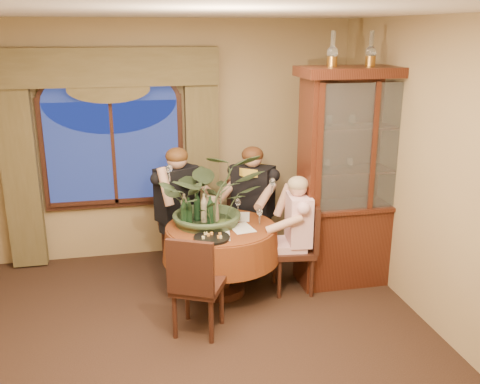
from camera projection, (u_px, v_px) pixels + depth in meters
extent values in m
plane|color=black|center=(195.00, 367.00, 4.42)|extent=(5.00, 5.00, 0.00)
plane|color=#937C53|center=(165.00, 141.00, 6.35)|extent=(4.50, 0.00, 4.50)
plane|color=#937C53|center=(458.00, 189.00, 4.47)|extent=(0.00, 5.00, 5.00)
plane|color=white|center=(185.00, 10.00, 3.61)|extent=(5.00, 5.00, 0.00)
cube|color=#4E4426|center=(20.00, 169.00, 5.98)|extent=(0.38, 0.14, 2.32)
cube|color=#4E4426|center=(202.00, 160.00, 6.39)|extent=(0.38, 0.14, 2.32)
cylinder|color=maroon|center=(221.00, 260.00, 5.57)|extent=(1.58, 1.58, 0.75)
cube|color=#36140B|center=(362.00, 179.00, 5.66)|extent=(1.43, 0.57, 2.32)
cube|color=black|center=(293.00, 248.00, 5.60)|extent=(0.47, 0.47, 0.96)
cube|color=black|center=(240.00, 225.00, 6.24)|extent=(0.56, 0.56, 0.96)
cube|color=black|center=(183.00, 226.00, 6.21)|extent=(0.55, 0.55, 0.96)
cube|color=black|center=(198.00, 283.00, 4.82)|extent=(0.56, 0.56, 0.96)
imported|color=#394E31|center=(210.00, 160.00, 5.37)|extent=(1.07, 1.19, 0.93)
imported|color=#425428|center=(225.00, 224.00, 5.43)|extent=(0.17, 0.17, 0.05)
cylinder|color=black|center=(212.00, 238.00, 5.12)|extent=(0.35, 0.35, 0.02)
cylinder|color=black|center=(189.00, 214.00, 5.33)|extent=(0.07, 0.07, 0.33)
cylinder|color=tan|center=(204.00, 209.00, 5.45)|extent=(0.07, 0.07, 0.33)
cylinder|color=black|center=(197.00, 207.00, 5.51)|extent=(0.07, 0.07, 0.33)
cylinder|color=black|center=(210.00, 212.00, 5.37)|extent=(0.07, 0.07, 0.33)
cylinder|color=tan|center=(184.00, 209.00, 5.46)|extent=(0.07, 0.07, 0.33)
cylinder|color=black|center=(184.00, 214.00, 5.31)|extent=(0.07, 0.07, 0.33)
cube|color=white|center=(242.00, 228.00, 5.39)|extent=(0.26, 0.33, 0.00)
cube|color=white|center=(240.00, 217.00, 5.72)|extent=(0.27, 0.34, 0.00)
cube|color=white|center=(219.00, 235.00, 5.20)|extent=(0.25, 0.33, 0.00)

